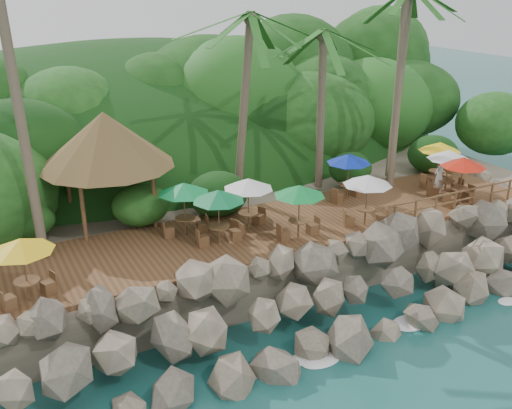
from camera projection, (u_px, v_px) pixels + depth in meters
ground at (340, 358)px, 19.30m from camera, size 140.00×140.00×0.00m
land_base at (172, 186)px, 32.13m from camera, size 32.00×25.20×2.10m
jungle_hill at (134, 168)px, 38.70m from camera, size 44.80×28.00×15.40m
seawall at (309, 300)px, 20.53m from camera, size 29.00×4.00×2.30m
terrace at (256, 232)px, 23.46m from camera, size 26.00×5.00×0.20m
jungle_foliage at (179, 210)px, 31.68m from camera, size 44.00×16.00×12.00m
foam_line at (335, 353)px, 19.54m from camera, size 25.20×0.80×0.06m
palapa at (105, 140)px, 23.01m from camera, size 5.42×5.42×4.60m
dining_clusters at (267, 190)px, 22.55m from camera, size 24.09×4.77×2.16m
railing at (455, 200)px, 24.88m from camera, size 7.20×0.10×1.00m
waiter at (439, 176)px, 27.00m from camera, size 0.72×0.56×1.74m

